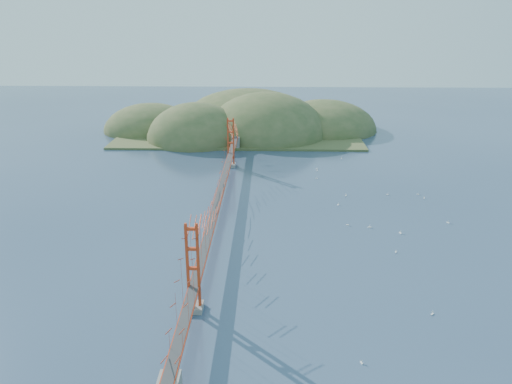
{
  "coord_description": "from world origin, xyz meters",
  "views": [
    {
      "loc": [
        9.07,
        -82.88,
        35.09
      ],
      "look_at": [
        6.73,
        0.0,
        4.65
      ],
      "focal_mm": 35.0,
      "sensor_mm": 36.0,
      "label": 1
    }
  ],
  "objects_px": {
    "bridge": "(218,179)",
    "sailboat_0": "(338,204)",
    "sailboat_2": "(370,227)",
    "sailboat_1": "(348,224)"
  },
  "relations": [
    {
      "from": "bridge",
      "to": "sailboat_0",
      "type": "height_order",
      "value": "bridge"
    },
    {
      "from": "bridge",
      "to": "sailboat_2",
      "type": "bearing_deg",
      "value": -9.99
    },
    {
      "from": "sailboat_0",
      "to": "sailboat_2",
      "type": "bearing_deg",
      "value": -68.52
    },
    {
      "from": "bridge",
      "to": "sailboat_1",
      "type": "height_order",
      "value": "bridge"
    },
    {
      "from": "sailboat_0",
      "to": "sailboat_1",
      "type": "distance_m",
      "value": 9.44
    },
    {
      "from": "sailboat_0",
      "to": "bridge",
      "type": "bearing_deg",
      "value": -165.71
    },
    {
      "from": "sailboat_0",
      "to": "sailboat_1",
      "type": "bearing_deg",
      "value": -87.49
    },
    {
      "from": "bridge",
      "to": "sailboat_0",
      "type": "xyz_separation_m",
      "value": [
        22.27,
        5.67,
        -6.87
      ]
    },
    {
      "from": "sailboat_2",
      "to": "bridge",
      "type": "bearing_deg",
      "value": 170.01
    },
    {
      "from": "sailboat_1",
      "to": "bridge",
      "type": "bearing_deg",
      "value": 170.6
    }
  ]
}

